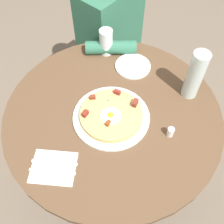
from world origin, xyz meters
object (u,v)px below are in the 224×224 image
bread_plate (133,66)px  salt_shaker (170,132)px  breakfast_pizza (111,114)px  water_glass (106,42)px  water_bottle (195,75)px  pizza_plate (111,117)px  dining_table (113,132)px  knife (52,171)px  person_seated (110,49)px  fork (54,163)px

bread_plate → salt_shaker: 0.42m
breakfast_pizza → bread_plate: bearing=21.5°
water_glass → water_bottle: 0.48m
water_bottle → water_glass: bearing=94.9°
pizza_plate → breakfast_pizza: size_ratio=1.23×
water_glass → breakfast_pizza: bearing=-135.5°
breakfast_pizza → water_glass: (0.30, 0.29, 0.04)m
dining_table → knife: bearing=-178.2°
water_glass → salt_shaker: water_glass is taller
bread_plate → water_glass: water_glass is taller
person_seated → pizza_plate: person_seated is taller
dining_table → breakfast_pizza: bearing=-151.3°
fork → dining_table: bearing=-127.1°
knife → salt_shaker: size_ratio=3.99×
knife → person_seated: bearing=-97.4°
knife → salt_shaker: (0.43, -0.24, 0.02)m
breakfast_pizza → fork: size_ratio=1.51×
dining_table → pizza_plate: bearing=-150.9°
dining_table → breakfast_pizza: size_ratio=3.56×
breakfast_pizza → water_bottle: (0.34, -0.18, 0.10)m
dining_table → person_seated: (0.49, 0.44, -0.05)m
fork → water_bottle: bearing=-143.3°
fork → pizza_plate: bearing=-130.2°
fork → water_bottle: size_ratio=0.75×
salt_shaker → dining_table: bearing=104.3°
bread_plate → fork: size_ratio=0.98×
fork → bread_plate: bearing=-116.7°
water_bottle → salt_shaker: size_ratio=5.35×
water_bottle → breakfast_pizza: bearing=151.7°
person_seated → water_glass: size_ratio=8.32×
pizza_plate → water_bottle: 0.40m
dining_table → salt_shaker: salt_shaker is taller
pizza_plate → breakfast_pizza: (0.00, 0.00, 0.02)m
person_seated → knife: person_seated is taller
dining_table → pizza_plate: pizza_plate is taller
water_bottle → salt_shaker: water_bottle is taller
fork → water_glass: bearing=-101.6°
knife → water_bottle: size_ratio=0.75×
bread_plate → dining_table: bearing=-159.2°
person_seated → salt_shaker: person_seated is taller
pizza_plate → salt_shaker: (0.09, -0.24, 0.02)m
dining_table → breakfast_pizza: 0.20m
knife → bread_plate: bearing=-115.2°
person_seated → salt_shaker: 0.86m
bread_plate → pizza_plate: bearing=-158.4°
person_seated → pizza_plate: bearing=-138.4°
pizza_plate → knife: size_ratio=1.85×
water_bottle → dining_table: bearing=147.6°
bread_plate → fork: bearing=-171.1°
bread_plate → knife: bread_plate is taller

